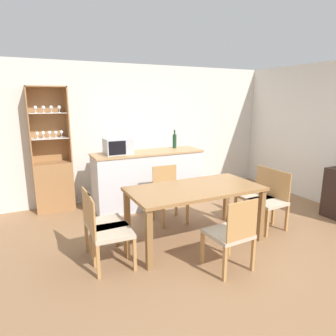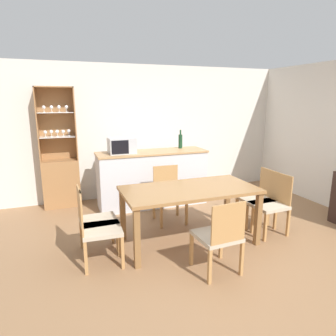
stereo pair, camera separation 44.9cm
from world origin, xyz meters
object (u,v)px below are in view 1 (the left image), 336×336
object	(u,v)px
microwave	(118,146)
display_cabinet	(53,175)
dining_table	(195,194)
dining_chair_side_right_far	(257,195)
dining_chair_side_right_near	(270,200)
dining_chair_head_near	(231,233)
dining_chair_head_far	(169,194)
dining_chair_side_left_near	(108,231)
dining_chair_side_left_far	(102,223)
wine_bottle	(175,141)

from	to	relation	value
microwave	display_cabinet	bearing A→B (deg)	152.80
dining_table	dining_chair_side_right_far	xyz separation A→B (m)	(1.22, 0.13, -0.24)
dining_chair_side_right_near	dining_chair_head_near	world-z (taller)	same
dining_chair_head_far	microwave	world-z (taller)	microwave
display_cabinet	dining_chair_side_left_near	xyz separation A→B (m)	(0.35, -2.25, -0.18)
dining_table	microwave	xyz separation A→B (m)	(-0.56, 1.59, 0.45)
dining_chair_head_near	microwave	world-z (taller)	microwave
dining_chair_side_left_far	microwave	size ratio (longest dim) A/B	1.93
dining_chair_side_right_near	dining_chair_head_far	distance (m)	1.53
dining_chair_side_right_far	dining_chair_side_left_far	size ratio (longest dim) A/B	1.00
dining_table	dining_chair_side_left_far	xyz separation A→B (m)	(-1.22, 0.13, -0.24)
dining_chair_side_right_far	dining_chair_side_left_near	xyz separation A→B (m)	(-2.45, -0.27, 0.00)
dining_chair_side_left_far	dining_chair_head_near	world-z (taller)	same
dining_chair_head_far	dining_chair_head_near	size ratio (longest dim) A/B	1.00
display_cabinet	microwave	bearing A→B (deg)	-27.20
display_cabinet	dining_chair_side_left_far	world-z (taller)	display_cabinet
dining_chair_head_near	dining_chair_side_left_near	bearing A→B (deg)	148.59
dining_table	wine_bottle	bearing A→B (deg)	71.26
dining_chair_side_right_far	dining_chair_side_right_near	bearing A→B (deg)	178.97
microwave	dining_chair_head_near	bearing A→B (deg)	-76.72
dining_chair_side_left_near	microwave	distance (m)	1.97
dining_table	dining_chair_side_right_far	world-z (taller)	dining_chair_side_right_far
microwave	dining_chair_side_right_near	bearing A→B (deg)	-44.05
dining_chair_side_left_far	wine_bottle	xyz separation A→B (m)	(1.82, 1.62, 0.70)
dining_chair_head_far	display_cabinet	bearing A→B (deg)	-38.14
dining_chair_side_right_near	dining_chair_side_left_near	distance (m)	2.45
dining_chair_side_left_far	dining_chair_head_far	world-z (taller)	same
dining_chair_side_right_near	dining_chair_side_left_far	xyz separation A→B (m)	(-2.45, 0.26, 0.00)
dining_chair_side_left_far	dining_table	bearing A→B (deg)	82.11
dining_chair_side_right_near	dining_chair_side_left_near	bearing A→B (deg)	86.99
display_cabinet	dining_chair_head_far	world-z (taller)	display_cabinet
dining_chair_side_right_far	dining_chair_side_left_far	bearing A→B (deg)	89.03
display_cabinet	microwave	size ratio (longest dim) A/B	4.71
display_cabinet	dining_chair_head_far	distance (m)	2.07
dining_table	dining_chair_side_left_near	world-z (taller)	dining_chair_side_left_near
microwave	dining_chair_side_right_far	bearing A→B (deg)	-39.28
dining_table	dining_chair_side_left_near	distance (m)	1.25
microwave	dining_chair_head_far	bearing A→B (deg)	-55.13
display_cabinet	dining_table	distance (m)	2.64
display_cabinet	dining_chair_side_right_near	xyz separation A→B (m)	(2.80, -2.25, -0.18)
dining_chair_head_near	wine_bottle	world-z (taller)	wine_bottle
dining_chair_side_left_far	wine_bottle	size ratio (longest dim) A/B	2.51
dining_chair_side_right_near	microwave	bearing A→B (deg)	42.93
dining_chair_side_right_near	microwave	xyz separation A→B (m)	(-1.78, 1.72, 0.69)
dining_chair_side_right_near	dining_chair_side_left_far	size ratio (longest dim) A/B	1.00
dining_chair_side_right_near	microwave	size ratio (longest dim) A/B	1.93
dining_chair_side_right_far	wine_bottle	xyz separation A→B (m)	(-0.63, 1.61, 0.70)
dining_chair_side_right_far	display_cabinet	bearing A→B (deg)	53.71
microwave	wine_bottle	distance (m)	1.16
dining_chair_side_right_near	wine_bottle	world-z (taller)	wine_bottle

